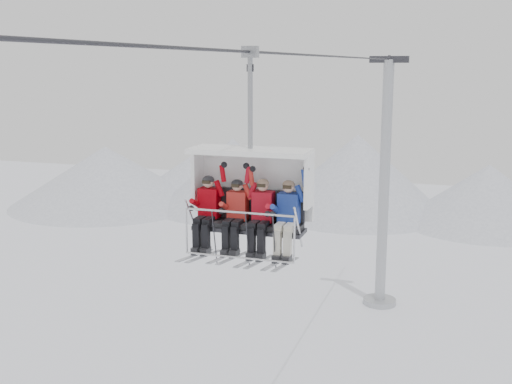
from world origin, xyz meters
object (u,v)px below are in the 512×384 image
(chairlift_carrier, at_px, (252,187))
(skier_center_right, at_px, (261,214))
(skier_far_left, at_px, (207,210))
(lift_tower_right, at_px, (384,202))
(skier_far_right, at_px, (287,216))
(skier_center_left, at_px, (236,213))

(chairlift_carrier, relative_size, skier_center_right, 2.36)
(skier_far_left, bearing_deg, chairlift_carrier, 19.61)
(lift_tower_right, height_order, skier_far_right, lift_tower_right)
(lift_tower_right, distance_m, chairlift_carrier, 22.77)
(skier_center_left, bearing_deg, skier_center_right, 0.59)
(skier_far_left, relative_size, skier_far_right, 1.00)
(chairlift_carrier, bearing_deg, skier_center_right, -46.44)
(lift_tower_right, height_order, skier_center_right, lift_tower_right)
(skier_center_left, bearing_deg, lift_tower_right, 89.38)
(skier_center_left, bearing_deg, chairlift_carrier, 51.97)
(chairlift_carrier, xyz_separation_m, skier_center_right, (0.29, -0.30, -0.47))
(skier_center_right, height_order, skier_far_right, same)
(chairlift_carrier, relative_size, skier_center_left, 2.36)
(skier_center_left, distance_m, skier_far_right, 1.05)
(skier_far_left, bearing_deg, skier_center_left, -0.51)
(skier_center_right, bearing_deg, skier_far_right, 0.00)
(lift_tower_right, relative_size, skier_center_left, 7.99)
(skier_center_right, bearing_deg, skier_far_left, 180.00)
(skier_far_left, height_order, skier_center_left, skier_far_left)
(lift_tower_right, relative_size, skier_far_right, 7.99)
(skier_center_right, xyz_separation_m, skier_far_right, (0.52, 0.00, 0.00))
(chairlift_carrier, distance_m, skier_center_right, 0.63)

